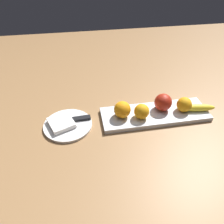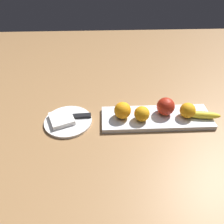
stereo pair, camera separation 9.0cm
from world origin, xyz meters
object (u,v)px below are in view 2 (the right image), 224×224
Objects in this scene: fruit_tray at (155,118)px; orange_near_banana at (142,114)px; orange_near_apple at (123,110)px; apple at (166,106)px; orange_center at (188,111)px; folded_napkin at (62,119)px; banana at (202,115)px; knife at (77,116)px; dinner_plate at (68,121)px.

orange_near_banana reaches higher than fruit_tray.
apple is at bearing -175.01° from orange_near_apple.
folded_napkin is (0.54, -0.01, -0.03)m from orange_center.
folded_napkin is at bearing 0.00° from fruit_tray.
orange_near_banana is at bearing 3.19° from orange_center.
orange_near_banana is 0.20m from orange_center.
apple is 0.76× the size of folded_napkin.
banana is (-0.19, 0.02, 0.03)m from fruit_tray.
apple is 0.16m from banana.
knife is at bearing -3.10° from fruit_tray.
knife is at bearing -175.24° from banana.
orange_near_banana is 0.36× the size of knife.
banana is 0.26m from orange_near_banana.
apple is at bearing 177.28° from knife.
knife is (-0.06, -0.02, -0.01)m from folded_napkin.
fruit_tray is 0.38m from dinner_plate.
orange_near_apple reaches higher than banana.
fruit_tray is at bearing -162.99° from orange_near_banana.
knife is (0.34, -0.02, 0.01)m from fruit_tray.
apple reaches higher than orange_center.
orange_center is (-0.13, 0.01, 0.04)m from fruit_tray.
folded_napkin is at bearing 13.66° from knife.
apple reaches higher than dinner_plate.
knife is at bearing -8.00° from orange_near_banana.
fruit_tray reaches higher than dinner_plate.
dinner_plate is 0.04m from knife.
orange_near_banana is 0.28m from knife.
orange_near_banana is 0.32m from dinner_plate.
orange_near_banana is (0.07, 0.02, 0.04)m from fruit_tray.
apple is 1.18× the size of orange_center.
orange_near_banana is at bearing -170.98° from banana.
folded_napkin is 0.07m from knife.
orange_near_apple is 1.11× the size of orange_near_banana.
orange_near_apple reaches higher than folded_napkin.
banana is (-0.15, 0.04, -0.02)m from apple.
dinner_plate is (0.23, 0.00, -0.05)m from orange_near_apple.
fruit_tray is at bearing -4.00° from orange_center.
knife is (0.28, -0.04, -0.04)m from orange_near_banana.
knife is at bearing -3.35° from orange_center.
fruit_tray is at bearing 179.50° from orange_near_apple.
orange_near_banana is (0.11, 0.04, -0.01)m from apple.
orange_near_banana reaches higher than folded_napkin.
folded_napkin is (0.34, -0.02, -0.03)m from orange_near_banana.
fruit_tray is 0.19m from banana.
orange_near_banana is at bearing 176.31° from dinner_plate.
apple reaches higher than banana.
orange_center is 0.51m from dinner_plate.
knife is (0.53, -0.04, -0.02)m from banana.
knife reaches higher than dinner_plate.
dinner_plate is at bearing 180.00° from folded_napkin.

